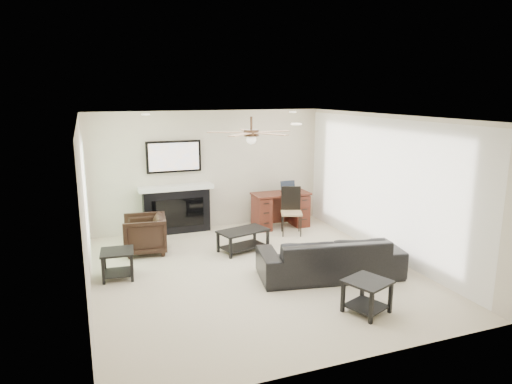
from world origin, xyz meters
The scene contains 10 objects.
room_shell centered at (0.19, 0.08, 1.68)m, with size 5.50×5.54×2.52m.
sofa centered at (1.07, -0.58, 0.33)m, with size 2.23×0.87×0.65m, color black.
armchair centered at (-1.53, 1.57, 0.35)m, with size 0.74×0.76×0.69m, color black.
coffee_table centered at (0.17, 1.02, 0.20)m, with size 0.90×0.50×0.40m, color black.
end_table_near centered at (0.92, -1.83, 0.23)m, with size 0.52×0.52×0.45m, color black.
end_table_left centered at (-2.08, 0.52, 0.23)m, with size 0.50×0.50×0.45m, color black.
fireplace_unit centered at (-0.74, 2.58, 0.95)m, with size 1.52×0.34×1.91m, color black.
desk centered at (1.43, 2.18, 0.38)m, with size 1.22×0.56×0.76m, color #3B1B0E.
desk_chair centered at (1.43, 1.63, 0.48)m, with size 0.42×0.44×0.97m, color black.
laptop centered at (1.63, 2.16, 0.88)m, with size 0.33×0.24×0.23m, color black.
Camera 1 is at (-2.41, -6.55, 2.86)m, focal length 32.00 mm.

